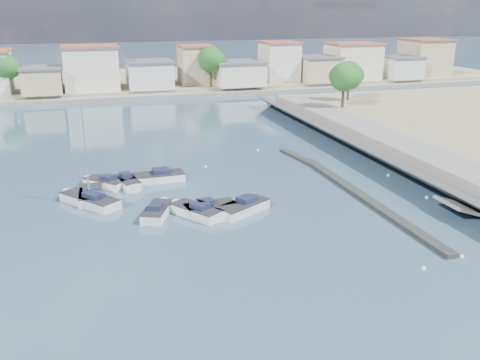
# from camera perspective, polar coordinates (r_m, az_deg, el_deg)

# --- Properties ---
(ground) EXTENTS (400.00, 400.00, 0.00)m
(ground) POSITION_cam_1_polar(r_m,az_deg,el_deg) (75.29, -2.96, 5.06)
(ground) COLOR #314A62
(ground) RESTS_ON ground
(seawall_walkway) EXTENTS (5.00, 90.00, 1.80)m
(seawall_walkway) POSITION_cam_1_polar(r_m,az_deg,el_deg) (59.06, 21.38, 1.03)
(seawall_walkway) COLOR slate
(seawall_walkway) RESTS_ON ground
(breakwater) EXTENTS (2.00, 31.02, 0.35)m
(breakwater) POSITION_cam_1_polar(r_m,az_deg,el_deg) (52.87, 11.45, -0.81)
(breakwater) COLOR black
(breakwater) RESTS_ON ground
(far_shore_land) EXTENTS (160.00, 40.00, 1.40)m
(far_shore_land) POSITION_cam_1_polar(r_m,az_deg,el_deg) (125.57, -8.67, 10.48)
(far_shore_land) COLOR gray
(far_shore_land) RESTS_ON ground
(far_shore_quay) EXTENTS (160.00, 2.50, 0.80)m
(far_shore_quay) POSITION_cam_1_polar(r_m,az_deg,el_deg) (105.07, -7.00, 8.91)
(far_shore_quay) COLOR slate
(far_shore_quay) RESTS_ON ground
(far_town) EXTENTS (113.01, 12.80, 8.35)m
(far_town) POSITION_cam_1_polar(r_m,az_deg,el_deg) (112.41, -2.12, 11.96)
(far_town) COLOR beige
(far_town) RESTS_ON far_shore_land
(shore_trees) EXTENTS (74.56, 38.32, 7.92)m
(shore_trees) POSITION_cam_1_polar(r_m,az_deg,el_deg) (103.20, -2.18, 12.13)
(shore_trees) COLOR #38281E
(shore_trees) RESTS_ON ground
(motorboat_a) EXTENTS (4.25, 5.02, 1.48)m
(motorboat_a) POSITION_cam_1_polar(r_m,az_deg,el_deg) (45.60, -4.92, -3.32)
(motorboat_a) COLOR white
(motorboat_a) RESTS_ON ground
(motorboat_b) EXTENTS (3.33, 4.77, 1.48)m
(motorboat_b) POSITION_cam_1_polar(r_m,az_deg,el_deg) (45.94, -8.75, -3.30)
(motorboat_b) COLOR white
(motorboat_b) RESTS_ON ground
(motorboat_c) EXTENTS (6.39, 2.44, 1.48)m
(motorboat_c) POSITION_cam_1_polar(r_m,az_deg,el_deg) (54.75, -9.29, 0.21)
(motorboat_c) COLOR white
(motorboat_c) RESTS_ON ground
(motorboat_d) EXTENTS (5.35, 4.36, 1.48)m
(motorboat_d) POSITION_cam_1_polar(r_m,az_deg,el_deg) (45.90, 0.03, -3.10)
(motorboat_d) COLOR white
(motorboat_d) RESTS_ON ground
(motorboat_e) EXTENTS (2.19, 5.50, 1.48)m
(motorboat_e) POSITION_cam_1_polar(r_m,az_deg,el_deg) (51.19, -15.65, -1.52)
(motorboat_e) COLOR white
(motorboat_e) RESTS_ON ground
(motorboat_f) EXTENTS (4.21, 4.18, 1.48)m
(motorboat_f) POSITION_cam_1_polar(r_m,az_deg,el_deg) (54.22, -14.40, -0.31)
(motorboat_f) COLOR white
(motorboat_f) RESTS_ON ground
(motorboat_g) EXTENTS (2.47, 4.69, 1.48)m
(motorboat_g) POSITION_cam_1_polar(r_m,az_deg,el_deg) (53.60, -11.84, -0.33)
(motorboat_g) COLOR white
(motorboat_g) RESTS_ON ground
(motorboat_h) EXTENTS (5.06, 2.32, 1.48)m
(motorboat_h) POSITION_cam_1_polar(r_m,az_deg,el_deg) (46.14, -2.90, -3.01)
(motorboat_h) COLOR white
(motorboat_h) RESTS_ON ground
(sailboat) EXTENTS (5.36, 6.06, 9.00)m
(sailboat) POSITION_cam_1_polar(r_m,az_deg,el_deg) (49.84, -15.92, -2.04)
(sailboat) COLOR white
(sailboat) RESTS_ON ground
(mooring_buoys) EXTENTS (18.04, 33.06, 0.34)m
(mooring_buoys) POSITION_cam_1_polar(r_m,az_deg,el_deg) (51.65, 11.06, -1.38)
(mooring_buoys) COLOR white
(mooring_buoys) RESTS_ON ground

